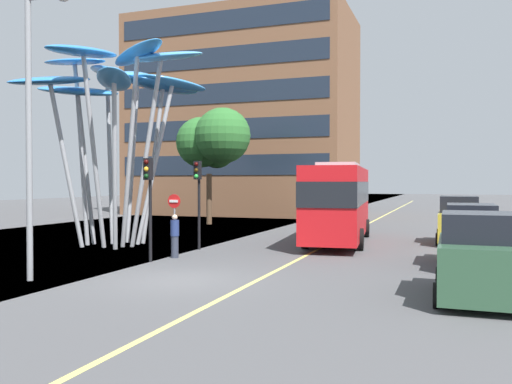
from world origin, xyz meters
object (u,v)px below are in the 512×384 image
object	(u,v)px
traffic_light_kerb_near	(149,187)
no_entry_sign	(174,213)
traffic_light_kerb_far	(198,186)
car_parked_mid	(471,237)
pedestrian	(175,236)
red_bus	(338,199)
car_parked_near	(479,259)
street_lamp	(37,100)
leaf_sculpture	(117,86)
car_parked_far	(459,222)

from	to	relation	value
traffic_light_kerb_near	no_entry_sign	size ratio (longest dim) A/B	1.58
traffic_light_kerb_far	no_entry_sign	xyz separation A→B (m)	(-0.88, -0.54, -1.17)
traffic_light_kerb_near	car_parked_mid	xyz separation A→B (m)	(11.14, 2.91, -1.74)
traffic_light_kerb_near	pedestrian	world-z (taller)	traffic_light_kerb_near
red_bus	traffic_light_kerb_far	bearing A→B (deg)	-137.61
car_parked_near	street_lamp	distance (m)	13.10
pedestrian	no_entry_sign	xyz separation A→B (m)	(-1.12, 2.02, 0.78)
car_parked_near	car_parked_mid	world-z (taller)	car_parked_near
car_parked_near	street_lamp	bearing A→B (deg)	-172.09
leaf_sculpture	car_parked_mid	world-z (taller)	leaf_sculpture
traffic_light_kerb_near	car_parked_far	world-z (taller)	traffic_light_kerb_near
traffic_light_kerb_far	no_entry_sign	size ratio (longest dim) A/B	1.59
car_parked_far	no_entry_sign	size ratio (longest dim) A/B	1.60
street_lamp	pedestrian	distance (m)	7.50
traffic_light_kerb_far	no_entry_sign	bearing A→B (deg)	-148.37
red_bus	car_parked_mid	xyz separation A→B (m)	(5.81, -5.78, -1.08)
car_parked_near	pedestrian	size ratio (longest dim) A/B	2.35
traffic_light_kerb_near	car_parked_mid	distance (m)	11.64
leaf_sculpture	traffic_light_kerb_near	bearing A→B (deg)	-44.18
red_bus	traffic_light_kerb_near	world-z (taller)	red_bus
red_bus	no_entry_sign	world-z (taller)	red_bus
traffic_light_kerb_near	street_lamp	bearing A→B (deg)	-103.99
leaf_sculpture	car_parked_mid	xyz separation A→B (m)	(15.24, -1.08, -6.39)
car_parked_near	no_entry_sign	bearing A→B (deg)	152.87
street_lamp	no_entry_sign	world-z (taller)	street_lamp
no_entry_sign	car_parked_near	bearing A→B (deg)	-27.13
traffic_light_kerb_far	pedestrian	world-z (taller)	traffic_light_kerb_far
red_bus	car_parked_far	distance (m)	5.78
traffic_light_kerb_far	street_lamp	distance (m)	8.82
street_lamp	no_entry_sign	distance (m)	8.68
red_bus	car_parked_near	size ratio (longest dim) A/B	2.55
leaf_sculpture	traffic_light_kerb_near	distance (m)	7.37
leaf_sculpture	car_parked_far	size ratio (longest dim) A/B	2.36
leaf_sculpture	street_lamp	bearing A→B (deg)	-70.42
car_parked_far	leaf_sculpture	bearing A→B (deg)	-157.68
traffic_light_kerb_near	traffic_light_kerb_far	xyz separation A→B (m)	(0.10, 3.91, 0.02)
traffic_light_kerb_far	pedestrian	xyz separation A→B (m)	(0.24, -2.56, -1.95)
traffic_light_kerb_far	car_parked_near	xyz separation A→B (m)	(11.03, -6.64, -1.76)
traffic_light_kerb_far	car_parked_near	size ratio (longest dim) A/B	0.97
car_parked_mid	no_entry_sign	size ratio (longest dim) A/B	1.78
car_parked_mid	pedestrian	xyz separation A→B (m)	(-10.80, -1.56, -0.18)
leaf_sculpture	car_parked_mid	size ratio (longest dim) A/B	2.11
car_parked_mid	traffic_light_kerb_far	bearing A→B (deg)	174.80
car_parked_near	car_parked_mid	distance (m)	5.64
car_parked_mid	traffic_light_kerb_near	bearing A→B (deg)	-165.38
traffic_light_kerb_near	car_parked_far	size ratio (longest dim) A/B	0.99
leaf_sculpture	street_lamp	world-z (taller)	leaf_sculpture
no_entry_sign	red_bus	bearing A→B (deg)	41.03
red_bus	leaf_sculpture	xyz separation A→B (m)	(-9.42, -4.70, 5.31)
car_parked_far	street_lamp	bearing A→B (deg)	-129.38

